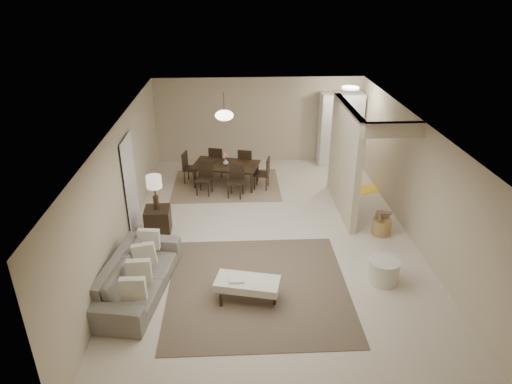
{
  "coord_description": "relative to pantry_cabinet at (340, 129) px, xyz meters",
  "views": [
    {
      "loc": [
        -0.71,
        -8.41,
        5.07
      ],
      "look_at": [
        -0.29,
        0.04,
        1.05
      ],
      "focal_mm": 32.0,
      "sensor_mm": 36.0,
      "label": 1
    }
  ],
  "objects": [
    {
      "name": "doorway",
      "position": [
        -5.32,
        -3.55,
        -0.03
      ],
      "size": [
        0.04,
        0.9,
        2.04
      ],
      "primitive_type": "cube",
      "color": "black",
      "rests_on": "floor"
    },
    {
      "name": "wicker_basket",
      "position": [
        0.07,
        -4.15,
        -0.88
      ],
      "size": [
        0.44,
        0.44,
        0.34
      ],
      "primitive_type": "cylinder",
      "rotation": [
        0.0,
        0.0,
        0.1
      ],
      "color": "olive",
      "rests_on": "floor"
    },
    {
      "name": "right_wall",
      "position": [
        0.65,
        -4.15,
        0.2
      ],
      "size": [
        0.0,
        9.0,
        9.0
      ],
      "primitive_type": "plane",
      "rotation": [
        1.57,
        0.0,
        -1.57
      ],
      "color": "#C4B394",
      "rests_on": "floor"
    },
    {
      "name": "back_wall",
      "position": [
        -2.35,
        0.35,
        0.2
      ],
      "size": [
        6.0,
        0.0,
        6.0
      ],
      "primitive_type": "plane",
      "rotation": [
        1.57,
        0.0,
        0.0
      ],
      "color": "#C4B394",
      "rests_on": "floor"
    },
    {
      "name": "partition",
      "position": [
        -0.55,
        -2.9,
        0.2
      ],
      "size": [
        0.15,
        2.5,
        2.5
      ],
      "primitive_type": "cube",
      "color": "#C4B394",
      "rests_on": "floor"
    },
    {
      "name": "round_pouf",
      "position": [
        -0.4,
        -5.82,
        -0.83
      ],
      "size": [
        0.57,
        0.57,
        0.44
      ],
      "primitive_type": "cylinder",
      "color": "beige",
      "rests_on": "floor"
    },
    {
      "name": "floor",
      "position": [
        -2.35,
        -4.15,
        -1.05
      ],
      "size": [
        9.0,
        9.0,
        0.0
      ],
      "primitive_type": "plane",
      "color": "beige",
      "rests_on": "ground"
    },
    {
      "name": "table_lamp",
      "position": [
        -4.75,
        -3.85,
        0.09
      ],
      "size": [
        0.32,
        0.32,
        0.76
      ],
      "color": "#432D1C",
      "rests_on": "side_table"
    },
    {
      "name": "ottoman_bench",
      "position": [
        -2.89,
        -6.21,
        -0.74
      ],
      "size": [
        1.18,
        0.74,
        0.39
      ],
      "rotation": [
        0.0,
        0.0,
        -0.23
      ],
      "color": "beige",
      "rests_on": "living_rug"
    },
    {
      "name": "ceiling",
      "position": [
        -2.35,
        -4.15,
        1.45
      ],
      "size": [
        9.0,
        9.0,
        0.0
      ],
      "primitive_type": "plane",
      "rotation": [
        3.14,
        0.0,
        0.0
      ],
      "color": "white",
      "rests_on": "back_wall"
    },
    {
      "name": "side_table",
      "position": [
        -4.75,
        -3.85,
        -0.76
      ],
      "size": [
        0.54,
        0.54,
        0.58
      ],
      "primitive_type": "cube",
      "rotation": [
        0.0,
        0.0,
        0.03
      ],
      "color": "black",
      "rests_on": "floor"
    },
    {
      "name": "living_rug",
      "position": [
        -2.69,
        -5.91,
        -1.04
      ],
      "size": [
        3.2,
        3.2,
        0.01
      ],
      "primitive_type": "cube",
      "color": "brown",
      "rests_on": "floor"
    },
    {
      "name": "yellow_mat",
      "position": [
        0.29,
        -1.91,
        -1.04
      ],
      "size": [
        0.91,
        0.69,
        0.01
      ],
      "primitive_type": "cube",
      "rotation": [
        0.0,
        0.0,
        0.26
      ],
      "color": "yellow",
      "rests_on": "floor"
    },
    {
      "name": "vase",
      "position": [
        -3.31,
        -1.44,
        -0.38
      ],
      "size": [
        0.18,
        0.18,
        0.15
      ],
      "primitive_type": "imported",
      "rotation": [
        0.0,
        0.0,
        -0.26
      ],
      "color": "silver",
      "rests_on": "dining_table"
    },
    {
      "name": "dining_rug",
      "position": [
        -3.31,
        -1.44,
        -1.04
      ],
      "size": [
        2.8,
        2.1,
        0.01
      ],
      "primitive_type": "cube",
      "color": "#7E694E",
      "rests_on": "floor"
    },
    {
      "name": "left_wall",
      "position": [
        -5.35,
        -4.15,
        0.2
      ],
      "size": [
        0.0,
        9.0,
        9.0
      ],
      "primitive_type": "plane",
      "rotation": [
        1.57,
        0.0,
        1.57
      ],
      "color": "#C4B394",
      "rests_on": "floor"
    },
    {
      "name": "pendant_light",
      "position": [
        -3.31,
        -1.44,
        0.87
      ],
      "size": [
        0.46,
        0.46,
        0.71
      ],
      "color": "#432D1C",
      "rests_on": "ceiling"
    },
    {
      "name": "pantry_cabinet",
      "position": [
        0.0,
        0.0,
        0.0
      ],
      "size": [
        1.2,
        0.55,
        2.1
      ],
      "primitive_type": "cube",
      "color": "white",
      "rests_on": "floor"
    },
    {
      "name": "flush_light",
      "position": [
        -0.05,
        -0.95,
        1.41
      ],
      "size": [
        0.44,
        0.44,
        0.05
      ],
      "primitive_type": "cylinder",
      "color": "white",
      "rests_on": "ceiling"
    },
    {
      "name": "dining_table",
      "position": [
        -3.31,
        -1.44,
        -0.75
      ],
      "size": [
        1.87,
        1.33,
        0.6
      ],
      "primitive_type": "imported",
      "rotation": [
        0.0,
        0.0,
        -0.24
      ],
      "color": "black",
      "rests_on": "dining_rug"
    },
    {
      "name": "sofa",
      "position": [
        -4.8,
        -5.91,
        -0.71
      ],
      "size": [
        2.48,
        1.3,
        0.69
      ],
      "primitive_type": "imported",
      "rotation": [
        0.0,
        0.0,
        1.41
      ],
      "color": "slate",
      "rests_on": "floor"
    },
    {
      "name": "dining_chairs",
      "position": [
        -3.31,
        -1.44,
        -0.62
      ],
      "size": [
        2.31,
        1.89,
        0.85
      ],
      "color": "black",
      "rests_on": "dining_rug"
    }
  ]
}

